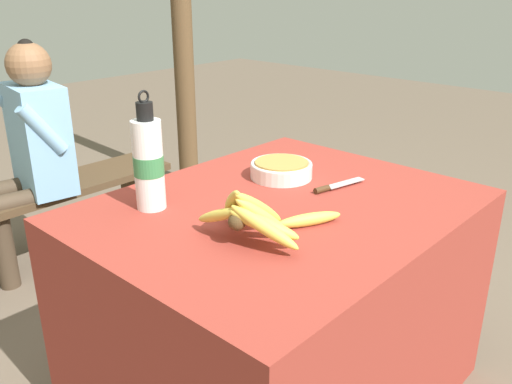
% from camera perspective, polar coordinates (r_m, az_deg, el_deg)
% --- Properties ---
extents(market_counter, '(1.15, 0.92, 0.71)m').
position_cam_1_polar(market_counter, '(1.80, 2.38, -11.70)').
color(market_counter, maroon).
rests_on(market_counter, ground_plane).
extents(banana_bunch_ripe, '(0.21, 0.32, 0.16)m').
position_cam_1_polar(banana_bunch_ripe, '(1.37, -0.78, -2.35)').
color(banana_bunch_ripe, '#4C381E').
rests_on(banana_bunch_ripe, market_counter).
extents(serving_bowl, '(0.21, 0.21, 0.06)m').
position_cam_1_polar(serving_bowl, '(1.84, 2.68, 2.48)').
color(serving_bowl, white).
rests_on(serving_bowl, market_counter).
extents(water_bottle, '(0.09, 0.09, 0.35)m').
position_cam_1_polar(water_bottle, '(1.58, -11.24, 3.05)').
color(water_bottle, white).
rests_on(water_bottle, market_counter).
extents(loose_banana_front, '(0.19, 0.12, 0.04)m').
position_cam_1_polar(loose_banana_front, '(1.49, 5.62, -2.90)').
color(loose_banana_front, '#E0C64C').
rests_on(loose_banana_front, market_counter).
extents(knife, '(0.20, 0.07, 0.02)m').
position_cam_1_polar(knife, '(1.75, 8.01, 0.57)').
color(knife, '#BCBCC1').
rests_on(knife, market_counter).
extents(wooden_bench, '(1.48, 0.32, 0.39)m').
position_cam_1_polar(wooden_bench, '(2.81, -22.86, -1.28)').
color(wooden_bench, '#4C3823').
rests_on(wooden_bench, ground_plane).
extents(seated_vendor, '(0.44, 0.41, 1.10)m').
position_cam_1_polar(seated_vendor, '(2.71, -22.60, 4.63)').
color(seated_vendor, '#473828').
rests_on(seated_vendor, ground_plane).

